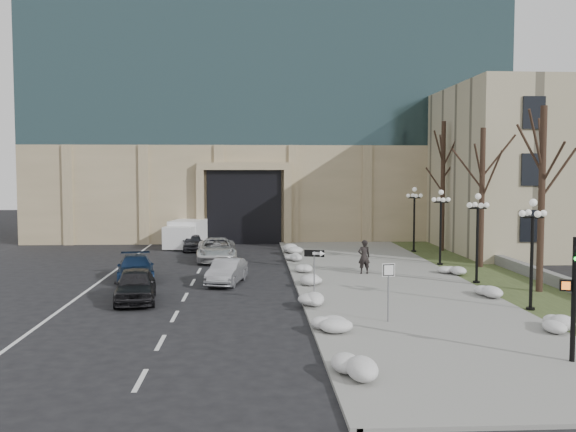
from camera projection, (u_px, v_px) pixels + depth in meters
name	position (u px, v px, depth m)	size (l,w,h in m)	color
ground	(357.00, 356.00, 20.42)	(160.00, 160.00, 0.00)	black
sidewalk	(379.00, 280.00, 34.55)	(9.00, 40.00, 0.12)	gray
curb	(296.00, 280.00, 34.31)	(0.30, 40.00, 0.14)	gray
grass_strip	(497.00, 279.00, 34.91)	(4.00, 40.00, 0.10)	#384321
stone_wall	(518.00, 267.00, 36.99)	(0.50, 30.00, 0.70)	gray
office_tower	(265.00, 42.00, 62.43)	(40.00, 24.70, 36.00)	tan
car_a	(135.00, 285.00, 28.94)	(1.79, 4.44, 1.51)	black
car_b	(227.00, 272.00, 33.51)	(1.39, 4.00, 1.32)	#9D9EA4
car_c	(136.00, 268.00, 34.55)	(1.90, 4.68, 1.36)	navy
car_d	(217.00, 250.00, 42.05)	(2.51, 5.44, 1.51)	silver
car_e	(193.00, 242.00, 47.53)	(1.46, 3.64, 1.24)	#2B2B30
pedestrian	(364.00, 257.00, 36.12)	(0.70, 0.46, 1.91)	black
box_truck	(189.00, 233.00, 50.41)	(3.41, 6.83, 2.07)	silver
one_way_sign	(318.00, 260.00, 27.75)	(0.91, 0.43, 2.49)	slate
keep_sign	(388.00, 280.00, 24.52)	(0.51, 0.14, 2.38)	slate
traffic_signal	(573.00, 302.00, 19.38)	(0.67, 0.88, 3.92)	black
snow_clump_a	(360.00, 370.00, 18.10)	(1.10, 1.60, 0.36)	silver
snow_clump_b	(327.00, 326.00, 23.12)	(1.10, 1.60, 0.36)	silver
snow_clump_c	(315.00, 301.00, 27.57)	(1.10, 1.60, 0.36)	silver
snow_clump_d	(307.00, 282.00, 32.39)	(1.10, 1.60, 0.36)	silver
snow_clump_e	(301.00, 269.00, 36.80)	(1.10, 1.60, 0.36)	silver
snow_clump_f	(293.00, 258.00, 41.37)	(1.10, 1.60, 0.36)	silver
snow_clump_g	(295.00, 251.00, 45.20)	(1.10, 1.60, 0.36)	silver
snow_clump_h	(553.00, 325.00, 23.28)	(1.10, 1.60, 0.36)	silver
snow_clump_i	(485.00, 293.00, 29.60)	(1.10, 1.60, 0.36)	silver
snow_clump_j	(451.00, 271.00, 36.07)	(1.10, 1.60, 0.36)	silver
lamppost_a	(532.00, 239.00, 26.64)	(1.18, 1.18, 4.76)	black
lamppost_b	(478.00, 226.00, 33.11)	(1.18, 1.18, 4.76)	black
lamppost_c	(441.00, 217.00, 39.59)	(1.18, 1.18, 4.76)	black
lamppost_d	(414.00, 211.00, 46.06)	(1.18, 1.18, 4.76)	black
tree_near	(542.00, 173.00, 30.55)	(3.20, 3.20, 9.00)	black
tree_mid	(482.00, 178.00, 38.54)	(3.20, 3.20, 8.50)	black
tree_far	(443.00, 168.00, 46.47)	(3.20, 3.20, 9.50)	black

